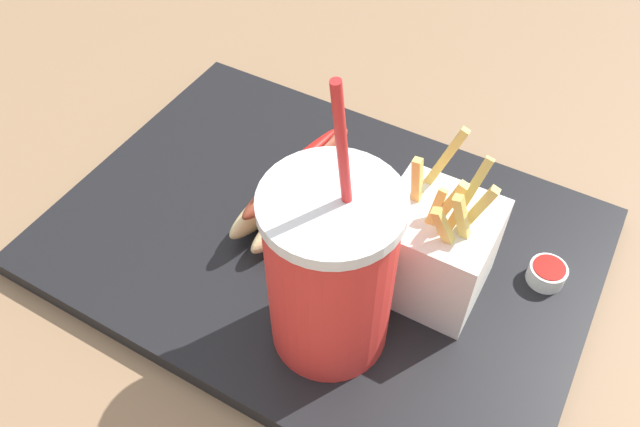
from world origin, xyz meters
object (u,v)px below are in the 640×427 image
object	(u,v)px
fries_basket	(437,245)
ketchup_cup_1	(547,273)
hot_dog_1	(299,188)
soda_cup	(331,272)

from	to	relation	value
fries_basket	ketchup_cup_1	world-z (taller)	fries_basket
fries_basket	hot_dog_1	size ratio (longest dim) A/B	0.88
fries_basket	ketchup_cup_1	size ratio (longest dim) A/B	4.49
soda_cup	hot_dog_1	xyz separation A→B (m)	(-0.09, 0.11, -0.06)
fries_basket	hot_dog_1	bearing A→B (deg)	173.21
soda_cup	hot_dog_1	world-z (taller)	soda_cup
soda_cup	ketchup_cup_1	xyz separation A→B (m)	(0.14, 0.14, -0.07)
hot_dog_1	ketchup_cup_1	world-z (taller)	hot_dog_1
fries_basket	hot_dog_1	distance (m)	0.15
soda_cup	hot_dog_1	size ratio (longest dim) A/B	1.54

